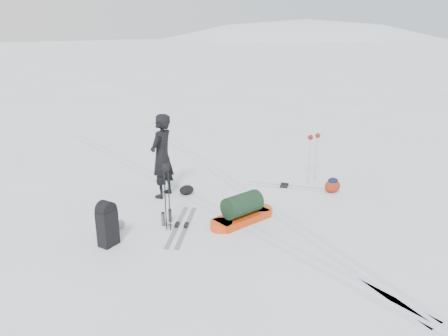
{
  "coord_description": "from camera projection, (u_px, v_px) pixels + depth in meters",
  "views": [
    {
      "loc": [
        -4.85,
        -7.42,
        3.98
      ],
      "look_at": [
        0.23,
        0.1,
        0.95
      ],
      "focal_mm": 35.0,
      "sensor_mm": 36.0,
      "label": 1
    }
  ],
  "objects": [
    {
      "name": "small_daypack",
      "position": [
        333.0,
        185.0,
        10.73
      ],
      "size": [
        0.49,
        0.41,
        0.37
      ],
      "rotation": [
        0.0,
        0.0,
        -0.21
      ],
      "color": "maroon",
      "rests_on": "ground"
    },
    {
      "name": "thermos_pair",
      "position": [
        166.0,
        217.0,
        9.04
      ],
      "size": [
        0.31,
        0.2,
        0.31
      ],
      "rotation": [
        0.0,
        0.0,
        -0.34
      ],
      "color": "#5B5D63",
      "rests_on": "ground"
    },
    {
      "name": "rope_coil",
      "position": [
        261.0,
        209.0,
        9.71
      ],
      "size": [
        0.57,
        0.57,
        0.06
      ],
      "rotation": [
        0.0,
        0.0,
        -0.12
      ],
      "color": "#54A1CD",
      "rests_on": "ground"
    },
    {
      "name": "ski_poles_black",
      "position": [
        166.0,
        176.0,
        8.46
      ],
      "size": [
        0.17,
        0.18,
        1.41
      ],
      "rotation": [
        0.0,
        0.0,
        -0.03
      ],
      "color": "black",
      "rests_on": "ground"
    },
    {
      "name": "ski_poles_silver",
      "position": [
        314.0,
        142.0,
        11.1
      ],
      "size": [
        0.42,
        0.16,
        1.31
      ],
      "rotation": [
        0.0,
        0.0,
        0.28
      ],
      "color": "silver",
      "rests_on": "ground"
    },
    {
      "name": "expedition_rucksack",
      "position": [
        108.0,
        223.0,
        8.16
      ],
      "size": [
        0.75,
        0.87,
        0.89
      ],
      "rotation": [
        0.0,
        0.0,
        0.43
      ],
      "color": "black",
      "rests_on": "ground"
    },
    {
      "name": "ski_tracks",
      "position": [
        219.0,
        194.0,
        10.68
      ],
      "size": [
        3.38,
        17.97,
        0.01
      ],
      "color": "silver",
      "rests_on": "ground"
    },
    {
      "name": "touring_skis_white",
      "position": [
        284.0,
        186.0,
        11.11
      ],
      "size": [
        1.49,
        1.66,
        0.07
      ],
      "rotation": [
        0.0,
        0.0,
        -0.86
      ],
      "color": "silver",
      "rests_on": "ground"
    },
    {
      "name": "touring_skis_grey",
      "position": [
        182.0,
        226.0,
        8.94
      ],
      "size": [
        1.46,
        1.65,
        0.07
      ],
      "rotation": [
        0.0,
        0.0,
        0.87
      ],
      "color": "#93969B",
      "rests_on": "ground"
    },
    {
      "name": "ground",
      "position": [
        218.0,
        212.0,
        9.67
      ],
      "size": [
        200.0,
        200.0,
        0.0
      ],
      "primitive_type": "plane",
      "color": "white",
      "rests_on": "ground"
    },
    {
      "name": "skier",
      "position": [
        162.0,
        156.0,
        10.24
      ],
      "size": [
        0.88,
        0.8,
        2.01
      ],
      "primitive_type": "imported",
      "rotation": [
        0.0,
        0.0,
        3.71
      ],
      "color": "black",
      "rests_on": "ground"
    },
    {
      "name": "stuff_sack",
      "position": [
        187.0,
        190.0,
        10.61
      ],
      "size": [
        0.42,
        0.35,
        0.23
      ],
      "rotation": [
        0.0,
        0.0,
        0.23
      ],
      "color": "black",
      "rests_on": "ground"
    },
    {
      "name": "snow_hill_backdrop",
      "position": [
        240.0,
        279.0,
        130.84
      ],
      "size": [
        359.5,
        192.0,
        162.45
      ],
      "color": "silver",
      "rests_on": "ground"
    },
    {
      "name": "pulk_sled",
      "position": [
        242.0,
        211.0,
        9.13
      ],
      "size": [
        1.64,
        0.65,
        0.61
      ],
      "rotation": [
        0.0,
        0.0,
        0.11
      ],
      "color": "#CA3B0B",
      "rests_on": "ground"
    }
  ]
}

